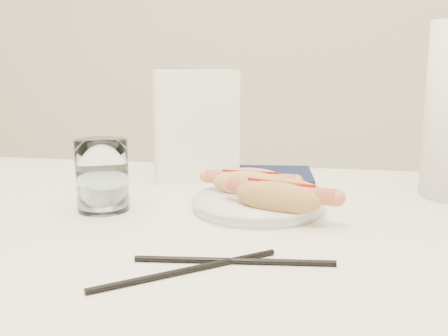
% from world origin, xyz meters
% --- Properties ---
extents(table, '(1.20, 0.80, 0.75)m').
position_xyz_m(table, '(0.00, 0.00, 0.69)').
color(table, white).
rests_on(table, ground).
extents(plate, '(0.25, 0.25, 0.02)m').
position_xyz_m(plate, '(0.08, 0.05, 0.76)').
color(plate, silver).
rests_on(plate, table).
extents(hotdog_left, '(0.15, 0.07, 0.04)m').
position_xyz_m(hotdog_left, '(0.06, 0.09, 0.79)').
color(hotdog_left, '#E5A35B').
rests_on(hotdog_left, plate).
extents(hotdog_right, '(0.17, 0.10, 0.05)m').
position_xyz_m(hotdog_right, '(0.12, 0.00, 0.79)').
color(hotdog_right, '#B98848').
rests_on(hotdog_right, plate).
extents(water_glass, '(0.08, 0.08, 0.11)m').
position_xyz_m(water_glass, '(-0.16, 0.01, 0.81)').
color(water_glass, white).
rests_on(water_glass, table).
extents(chopstick_near, '(0.18, 0.15, 0.01)m').
position_xyz_m(chopstick_near, '(0.03, -0.21, 0.75)').
color(chopstick_near, black).
rests_on(chopstick_near, table).
extents(chopstick_far, '(0.23, 0.03, 0.01)m').
position_xyz_m(chopstick_far, '(0.07, -0.17, 0.75)').
color(chopstick_far, black).
rests_on(chopstick_far, table).
extents(napkin_box, '(0.18, 0.14, 0.21)m').
position_xyz_m(napkin_box, '(-0.07, 0.26, 0.86)').
color(napkin_box, white).
rests_on(napkin_box, table).
extents(navy_napkin, '(0.16, 0.16, 0.01)m').
position_xyz_m(navy_napkin, '(0.08, 0.30, 0.75)').
color(navy_napkin, '#131A3D').
rests_on(navy_napkin, table).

